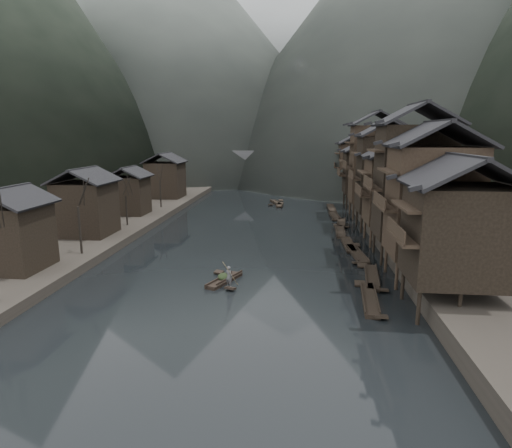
# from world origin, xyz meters

# --- Properties ---
(water) EXTENTS (300.00, 300.00, 0.00)m
(water) POSITION_xyz_m (0.00, 0.00, 0.00)
(water) COLOR black
(water) RESTS_ON ground
(right_bank) EXTENTS (40.00, 200.00, 1.80)m
(right_bank) POSITION_xyz_m (35.00, 40.00, 0.90)
(right_bank) COLOR #2D2823
(right_bank) RESTS_ON ground
(left_bank) EXTENTS (40.00, 200.00, 1.20)m
(left_bank) POSITION_xyz_m (-35.00, 40.00, 0.60)
(left_bank) COLOR #2D2823
(left_bank) RESTS_ON ground
(stilt_houses) EXTENTS (9.00, 67.60, 16.91)m
(stilt_houses) POSITION_xyz_m (17.28, 19.14, 9.01)
(stilt_houses) COLOR black
(stilt_houses) RESTS_ON ground
(left_houses) EXTENTS (8.10, 53.20, 8.73)m
(left_houses) POSITION_xyz_m (-20.50, 20.12, 5.66)
(left_houses) COLOR black
(left_houses) RESTS_ON left_bank
(bare_trees) EXTENTS (3.88, 45.64, 7.75)m
(bare_trees) POSITION_xyz_m (-17.00, 5.68, 6.46)
(bare_trees) COLOR black
(bare_trees) RESTS_ON left_bank
(moored_sampans) EXTENTS (2.93, 50.69, 0.47)m
(moored_sampans) POSITION_xyz_m (11.77, 14.59, 0.20)
(moored_sampans) COLOR black
(moored_sampans) RESTS_ON water
(midriver_boats) EXTENTS (6.24, 36.96, 0.45)m
(midriver_boats) POSITION_xyz_m (2.82, 52.94, 0.20)
(midriver_boats) COLOR black
(midriver_boats) RESTS_ON water
(stone_bridge) EXTENTS (40.00, 6.00, 9.00)m
(stone_bridge) POSITION_xyz_m (-0.00, 72.00, 5.11)
(stone_bridge) COLOR #4C4C4F
(stone_bridge) RESTS_ON ground
(hills) EXTENTS (320.00, 380.00, 115.24)m
(hills) POSITION_xyz_m (6.51, 165.24, 53.68)
(hills) COLOR black
(hills) RESTS_ON ground
(hero_sampan) EXTENTS (2.82, 5.06, 0.44)m
(hero_sampan) POSITION_xyz_m (-1.00, -3.01, 0.20)
(hero_sampan) COLOR black
(hero_sampan) RESTS_ON water
(cargo_heap) EXTENTS (1.13, 1.48, 0.68)m
(cargo_heap) POSITION_xyz_m (-1.09, -2.80, 0.78)
(cargo_heap) COLOR black
(cargo_heap) RESTS_ON hero_sampan
(boatman) EXTENTS (0.81, 0.72, 1.86)m
(boatman) POSITION_xyz_m (-0.29, -4.67, 1.37)
(boatman) COLOR #565658
(boatman) RESTS_ON hero_sampan
(bamboo_pole) EXTENTS (1.04, 2.66, 3.09)m
(bamboo_pole) POSITION_xyz_m (-0.09, -4.67, 3.84)
(bamboo_pole) COLOR #8C7A51
(bamboo_pole) RESTS_ON boatman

